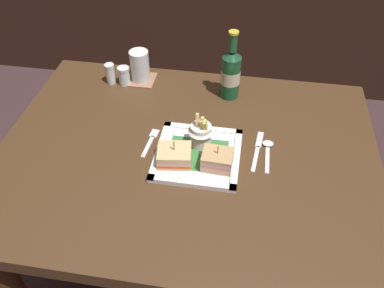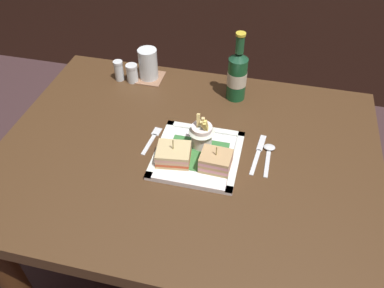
{
  "view_description": "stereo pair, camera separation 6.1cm",
  "coord_description": "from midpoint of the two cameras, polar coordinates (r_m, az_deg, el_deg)",
  "views": [
    {
      "loc": [
        0.15,
        -0.83,
        1.58
      ],
      "look_at": [
        0.02,
        -0.01,
        0.8
      ],
      "focal_mm": 37.0,
      "sensor_mm": 36.0,
      "label": 1
    },
    {
      "loc": [
        0.21,
        -0.82,
        1.58
      ],
      "look_at": [
        0.02,
        -0.01,
        0.8
      ],
      "focal_mm": 37.0,
      "sensor_mm": 36.0,
      "label": 2
    }
  ],
  "objects": [
    {
      "name": "pepper_shaker",
      "position": [
        1.45,
        -10.94,
        9.47
      ],
      "size": [
        0.04,
        0.04,
        0.07
      ],
      "color": "silver",
      "rests_on": "dining_table"
    },
    {
      "name": "ground_plane",
      "position": [
        1.79,
        -1.58,
        -18.72
      ],
      "size": [
        6.0,
        6.0,
        0.0
      ],
      "primitive_type": "plane",
      "color": "#3B2728"
    },
    {
      "name": "sandwich_half_left",
      "position": [
        1.12,
        -4.1,
        -1.68
      ],
      "size": [
        0.1,
        0.09,
        0.08
      ],
      "color": "tan",
      "rests_on": "square_plate"
    },
    {
      "name": "drink_coaster",
      "position": [
        1.48,
        -8.51,
        9.16
      ],
      "size": [
        0.1,
        0.1,
        0.0
      ],
      "primitive_type": "cube",
      "color": "#93684D",
      "rests_on": "dining_table"
    },
    {
      "name": "fork",
      "position": [
        1.21,
        -7.42,
        0.37
      ],
      "size": [
        0.03,
        0.13,
        0.0
      ],
      "color": "silver",
      "rests_on": "dining_table"
    },
    {
      "name": "salt_shaker",
      "position": [
        1.47,
        -12.84,
        9.69
      ],
      "size": [
        0.03,
        0.03,
        0.08
      ],
      "color": "silver",
      "rests_on": "dining_table"
    },
    {
      "name": "knife",
      "position": [
        1.19,
        7.98,
        -0.82
      ],
      "size": [
        0.03,
        0.18,
        0.0
      ],
      "color": "silver",
      "rests_on": "dining_table"
    },
    {
      "name": "beer_bottle",
      "position": [
        1.34,
        4.29,
        10.17
      ],
      "size": [
        0.07,
        0.07,
        0.24
      ],
      "color": "#17512A",
      "rests_on": "dining_table"
    },
    {
      "name": "square_plate",
      "position": [
        1.15,
        -0.68,
        -1.62
      ],
      "size": [
        0.25,
        0.25,
        0.02
      ],
      "color": "white",
      "rests_on": "dining_table"
    },
    {
      "name": "fries_cup",
      "position": [
        1.15,
        -0.19,
        1.77
      ],
      "size": [
        0.08,
        0.08,
        0.11
      ],
      "color": "white",
      "rests_on": "square_plate"
    },
    {
      "name": "water_glass",
      "position": [
        1.45,
        -8.72,
        10.87
      ],
      "size": [
        0.07,
        0.07,
        0.11
      ],
      "color": "silver",
      "rests_on": "dining_table"
    },
    {
      "name": "dining_table",
      "position": [
        1.27,
        -2.12,
        -5.34
      ],
      "size": [
        1.13,
        0.86,
        0.76
      ],
      "color": "#472E1A",
      "rests_on": "ground_plane"
    },
    {
      "name": "spoon",
      "position": [
        1.19,
        9.44,
        -0.63
      ],
      "size": [
        0.04,
        0.14,
        0.01
      ],
      "color": "silver",
      "rests_on": "dining_table"
    },
    {
      "name": "sandwich_half_right",
      "position": [
        1.1,
        2.11,
        -2.31
      ],
      "size": [
        0.09,
        0.07,
        0.08
      ],
      "color": "tan",
      "rests_on": "square_plate"
    }
  ]
}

